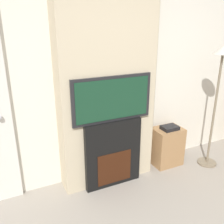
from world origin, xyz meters
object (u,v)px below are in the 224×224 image
at_px(television, 112,99).
at_px(media_stand, 167,146).
at_px(fireplace, 112,153).
at_px(floor_lamp, 219,83).

xyz_separation_m(television, media_stand, (0.89, 0.08, -0.82)).
bearing_deg(television, fireplace, 90.00).
bearing_deg(floor_lamp, television, 172.87).
xyz_separation_m(fireplace, television, (0.00, -0.00, 0.68)).
height_order(fireplace, media_stand, fireplace).
bearing_deg(floor_lamp, fireplace, 172.79).
height_order(fireplace, floor_lamp, floor_lamp).
distance_m(television, floor_lamp, 1.43).
bearing_deg(television, floor_lamp, -7.13).
relative_size(television, media_stand, 1.62).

